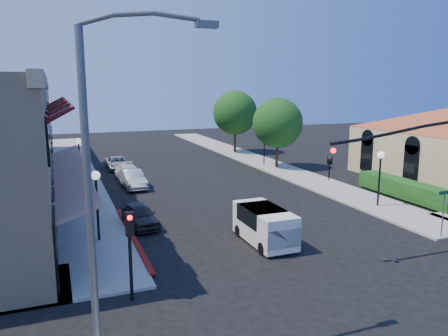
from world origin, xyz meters
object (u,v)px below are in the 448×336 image
object	(u,v)px
cobra_streetlight	(102,178)
lamppost_left_far	(79,149)
lamppost_right_far	(264,137)
street_name_sign	(444,206)
secondary_signal	(130,239)
lamppost_right_near	(380,165)
white_van	(265,223)
parked_car_c	(129,173)
signal_mast_arm	(434,163)
lamppost_left_near	(96,188)
street_tree_b	(235,113)
parked_car_a	(140,215)
street_tree_a	(278,123)
parked_car_b	(133,179)
parked_car_d	(117,163)

from	to	relation	value
cobra_streetlight	lamppost_left_far	size ratio (longest dim) A/B	2.61
lamppost_right_far	street_name_sign	bearing A→B (deg)	-92.63
secondary_signal	lamppost_right_far	world-z (taller)	lamppost_right_far
lamppost_right_near	white_van	world-z (taller)	lamppost_right_near
parked_car_c	white_van	bearing A→B (deg)	-81.36
signal_mast_arm	white_van	distance (m)	8.24
parked_car_c	lamppost_left_near	bearing A→B (deg)	-109.19
street_tree_b	lamppost_right_near	world-z (taller)	street_tree_b
cobra_streetlight	lamppost_right_near	bearing A→B (deg)	29.54
signal_mast_arm	parked_car_a	distance (m)	14.97
street_name_sign	lamppost_left_far	distance (m)	25.48
street_name_sign	street_tree_a	bearing A→B (deg)	86.24
white_van	parked_car_c	bearing A→B (deg)	102.73
lamppost_right_near	lamppost_right_far	distance (m)	16.00
cobra_streetlight	parked_car_c	bearing A→B (deg)	79.61
street_tree_a	secondary_signal	bearing A→B (deg)	-129.21
street_tree_a	lamppost_left_far	world-z (taller)	street_tree_a
lamppost_left_near	lamppost_left_far	size ratio (longest dim) A/B	1.00
secondary_signal	cobra_streetlight	world-z (taller)	cobra_streetlight
parked_car_b	street_tree_b	bearing A→B (deg)	40.11
cobra_streetlight	secondary_signal	bearing A→B (deg)	71.37
street_name_sign	parked_car_d	size ratio (longest dim) A/B	0.60
secondary_signal	lamppost_right_far	xyz separation A→B (m)	(16.50, 22.59, 0.42)
signal_mast_arm	lamppost_right_far	world-z (taller)	signal_mast_arm
parked_car_a	street_name_sign	bearing A→B (deg)	-33.53
white_van	lamppost_right_far	bearing A→B (deg)	63.58
parked_car_d	street_tree_b	bearing A→B (deg)	19.43
parked_car_b	parked_car_c	bearing A→B (deg)	83.38
street_tree_a	lamppost_right_near	size ratio (longest dim) A/B	1.82
street_tree_b	parked_car_c	world-z (taller)	street_tree_b
street_tree_b	lamppost_left_near	size ratio (longest dim) A/B	1.97
street_name_sign	parked_car_d	bearing A→B (deg)	116.93
signal_mast_arm	parked_car_b	xyz separation A→B (m)	(-10.82, 17.50, -3.42)
street_tree_a	cobra_streetlight	size ratio (longest dim) A/B	0.70
lamppost_left_near	parked_car_b	size ratio (longest dim) A/B	0.88
street_name_sign	parked_car_a	xyz separation A→B (m)	(-13.66, 7.53, -1.08)
street_tree_a	lamppost_left_far	size ratio (longest dim) A/B	1.82
white_van	parked_car_b	bearing A→B (deg)	105.66
parked_car_b	signal_mast_arm	bearing A→B (deg)	-61.55
street_tree_a	white_van	world-z (taller)	street_tree_a
lamppost_left_near	lamppost_left_far	xyz separation A→B (m)	(0.00, 14.00, 0.00)
lamppost_left_near	lamppost_right_near	size ratio (longest dim) A/B	1.00
parked_car_d	lamppost_right_far	bearing A→B (deg)	-12.90
street_name_sign	parked_car_b	size ratio (longest dim) A/B	0.62
lamppost_left_near	lamppost_right_near	world-z (taller)	same
street_name_sign	parked_car_b	distance (m)	20.94
street_tree_a	secondary_signal	distance (m)	26.64
street_tree_b	parked_car_b	world-z (taller)	street_tree_b
parked_car_b	parked_car_d	world-z (taller)	parked_car_b
cobra_streetlight	parked_car_d	bearing A→B (deg)	81.86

